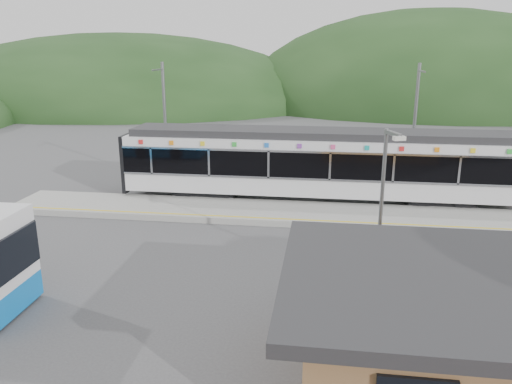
# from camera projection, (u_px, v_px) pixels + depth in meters

# --- Properties ---
(ground) EXTENTS (120.00, 120.00, 0.00)m
(ground) POSITION_uv_depth(u_px,v_px,m) (267.00, 241.00, 20.78)
(ground) COLOR #4C4C4F
(ground) RESTS_ON ground
(hills) EXTENTS (146.00, 149.00, 26.00)m
(hills) POSITION_uv_depth(u_px,v_px,m) (402.00, 208.00, 24.99)
(hills) COLOR #1E3D19
(hills) RESTS_ON ground
(platform) EXTENTS (26.00, 3.20, 0.30)m
(platform) POSITION_uv_depth(u_px,v_px,m) (275.00, 213.00, 23.88)
(platform) COLOR #9E9E99
(platform) RESTS_ON ground
(yellow_line) EXTENTS (26.00, 0.10, 0.01)m
(yellow_line) POSITION_uv_depth(u_px,v_px,m) (272.00, 218.00, 22.60)
(yellow_line) COLOR yellow
(yellow_line) RESTS_ON platform
(train) EXTENTS (20.44, 3.01, 3.74)m
(train) POSITION_uv_depth(u_px,v_px,m) (320.00, 163.00, 25.65)
(train) COLOR black
(train) RESTS_ON ground
(catenary_mast_west) EXTENTS (0.18, 1.80, 7.00)m
(catenary_mast_west) POSITION_uv_depth(u_px,v_px,m) (165.00, 122.00, 28.86)
(catenary_mast_west) COLOR slate
(catenary_mast_west) RESTS_ON ground
(catenary_mast_east) EXTENTS (0.18, 1.80, 7.00)m
(catenary_mast_east) POSITION_uv_depth(u_px,v_px,m) (414.00, 127.00, 26.99)
(catenary_mast_east) COLOR slate
(catenary_mast_east) RESTS_ON ground
(station_shelter) EXTENTS (9.20, 6.20, 3.00)m
(station_shelter) POSITION_uv_depth(u_px,v_px,m) (489.00, 339.00, 10.98)
(station_shelter) COLOR #976A42
(station_shelter) RESTS_ON ground
(lamp_post) EXTENTS (0.42, 1.01, 5.37)m
(lamp_post) POSITION_uv_depth(u_px,v_px,m) (382.00, 197.00, 15.61)
(lamp_post) COLOR slate
(lamp_post) RESTS_ON ground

